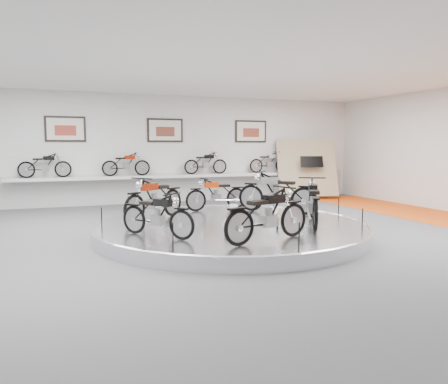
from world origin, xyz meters
name	(u,v)px	position (x,y,z in m)	size (l,w,h in m)	color
floor	(236,238)	(0.00, 0.00, 0.00)	(16.00, 16.00, 0.00)	#4D4D4F
ceiling	(237,60)	(0.00, 0.00, 4.00)	(16.00, 16.00, 0.00)	white
wall_back	(165,149)	(0.00, 7.00, 2.00)	(16.00, 16.00, 0.00)	white
dado_band	(166,188)	(0.00, 6.98, 0.55)	(15.68, 0.04, 1.10)	#BCBCBA
display_platform	(231,229)	(0.00, 0.30, 0.15)	(6.40, 6.40, 0.30)	silver
platform_rim	(231,224)	(0.00, 0.30, 0.27)	(6.40, 6.40, 0.10)	#B2B2BA
shelf	(167,176)	(0.00, 6.70, 1.00)	(11.00, 0.55, 0.10)	silver
poster_left	(65,129)	(-3.50, 6.96, 2.70)	(1.35, 0.06, 0.88)	silver
poster_center	(165,130)	(0.00, 6.96, 2.70)	(1.35, 0.06, 0.88)	silver
poster_right	(251,131)	(3.50, 6.96, 2.70)	(1.35, 0.06, 0.88)	silver
display_panel	(307,168)	(5.60, 6.10, 1.25)	(2.40, 0.12, 2.40)	tan
shelf_bike_a	(45,167)	(-4.20, 6.70, 1.42)	(1.22, 0.42, 0.73)	black
shelf_bike_b	(126,166)	(-1.50, 6.70, 1.42)	(1.22, 0.42, 0.73)	maroon
shelf_bike_c	(206,164)	(1.50, 6.70, 1.42)	(1.22, 0.42, 0.73)	black
shelf_bike_d	(269,163)	(4.20, 6.70, 1.42)	(1.22, 0.42, 0.73)	#ABAAAF
bike_a	(277,192)	(1.75, 1.35, 0.86)	(1.92, 0.68, 1.13)	#ABAAAF
bike_b	(216,194)	(0.39, 2.43, 0.76)	(1.58, 0.56, 0.93)	#C63809
bike_c	(154,198)	(-1.60, 1.37, 0.84)	(1.83, 0.65, 1.08)	maroon
bike_d	(157,215)	(-1.97, -0.62, 0.75)	(1.53, 0.54, 0.90)	black
bike_e	(268,214)	(-0.08, -1.77, 0.82)	(1.76, 0.62, 1.04)	black
bike_f	(313,202)	(1.61, -0.67, 0.84)	(1.85, 0.65, 1.09)	black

